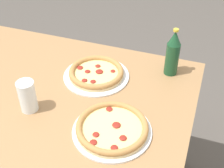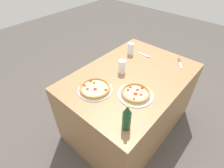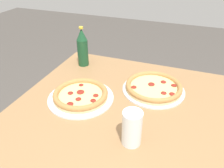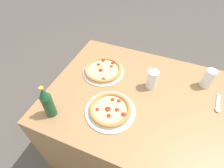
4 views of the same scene
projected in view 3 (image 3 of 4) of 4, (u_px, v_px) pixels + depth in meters
name	position (u px, v px, depth m)	size (l,w,h in m)	color
pizza_pepperoni	(154.00, 87.00, 1.01)	(0.29, 0.29, 0.04)	silver
pizza_veggie	(81.00, 95.00, 0.96)	(0.29, 0.29, 0.04)	silver
glass_iced_tea	(132.00, 130.00, 0.72)	(0.07, 0.07, 0.13)	white
beer_bottle	(83.00, 48.00, 1.20)	(0.06, 0.06, 0.22)	#194728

